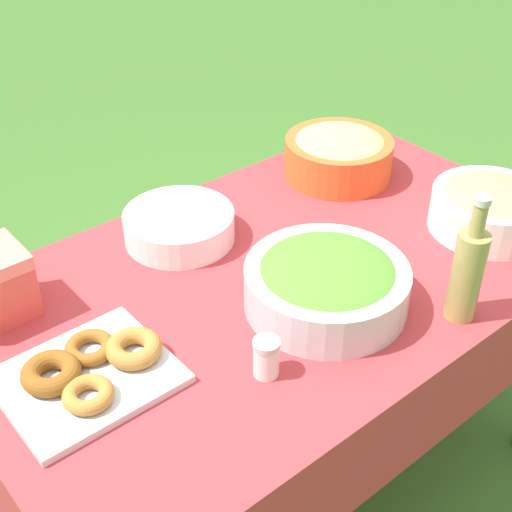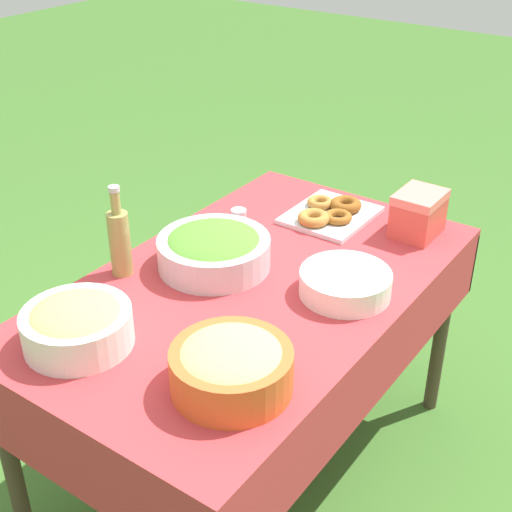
% 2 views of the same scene
% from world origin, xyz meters
% --- Properties ---
extents(ground_plane, '(14.00, 14.00, 0.00)m').
position_xyz_m(ground_plane, '(0.00, 0.00, 0.00)').
color(ground_plane, '#3D6B28').
extents(picnic_table, '(1.43, 0.86, 0.76)m').
position_xyz_m(picnic_table, '(0.00, 0.00, 0.66)').
color(picnic_table, '#B73338').
rests_on(picnic_table, ground_plane).
extents(salad_bowl, '(0.34, 0.34, 0.12)m').
position_xyz_m(salad_bowl, '(0.01, 0.15, 0.82)').
color(salad_bowl, silver).
rests_on(salad_bowl, picnic_table).
extents(pasta_bowl, '(0.29, 0.29, 0.13)m').
position_xyz_m(pasta_bowl, '(-0.41, -0.23, 0.82)').
color(pasta_bowl, '#E05B28').
rests_on(pasta_bowl, picnic_table).
extents(donut_platter, '(0.32, 0.26, 0.05)m').
position_xyz_m(donut_platter, '(0.49, 0.03, 0.78)').
color(donut_platter, silver).
rests_on(donut_platter, picnic_table).
extents(plate_stack, '(0.26, 0.26, 0.07)m').
position_xyz_m(plate_stack, '(0.10, -0.25, 0.79)').
color(plate_stack, white).
rests_on(plate_stack, picnic_table).
extents(olive_oil_bottle, '(0.06, 0.06, 0.28)m').
position_xyz_m(olive_oil_bottle, '(-0.18, 0.35, 0.87)').
color(olive_oil_bottle, '#998E4C').
rests_on(olive_oil_bottle, picnic_table).
extents(bread_bowl, '(0.28, 0.28, 0.12)m').
position_xyz_m(bread_bowl, '(-0.50, 0.19, 0.82)').
color(bread_bowl, white).
rests_on(bread_bowl, picnic_table).
extents(cooler_box, '(0.17, 0.14, 0.15)m').
position_xyz_m(cooler_box, '(0.56, -0.26, 0.83)').
color(cooler_box, '#E04C42').
rests_on(cooler_box, picnic_table).
extents(salt_shaker, '(0.05, 0.05, 0.08)m').
position_xyz_m(salt_shaker, '(0.23, 0.22, 0.80)').
color(salt_shaker, white).
rests_on(salt_shaker, picnic_table).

